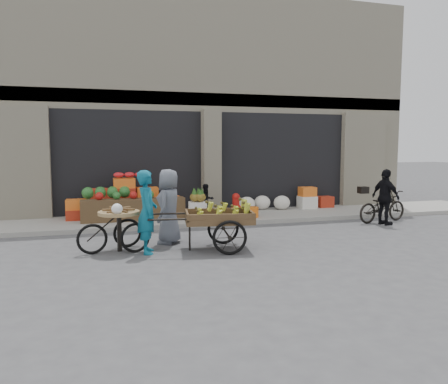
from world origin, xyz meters
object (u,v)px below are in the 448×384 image
object	(u,v)px
bicycle	(382,206)
vendor_grey	(169,206)
seated_person	(206,200)
fire_hydrant	(236,205)
cyclist	(386,197)
tricycle_cart	(119,224)
vendor_woman	(147,212)
banana_cart	(216,216)
orange_bucket	(253,212)
pineapple_bin	(198,211)

from	to	relation	value
bicycle	vendor_grey	bearing A→B (deg)	87.73
seated_person	bicycle	world-z (taller)	seated_person
fire_hydrant	cyclist	distance (m)	4.12
bicycle	fire_hydrant	bearing A→B (deg)	62.64
tricycle_cart	vendor_woman	bearing A→B (deg)	-41.58
tricycle_cart	bicycle	bearing A→B (deg)	-1.00
seated_person	banana_cart	xyz separation A→B (m)	(-0.70, -3.69, 0.14)
orange_bucket	banana_cart	size ratio (longest dim) A/B	0.13
orange_bucket	banana_cart	bearing A→B (deg)	-122.51
tricycle_cart	fire_hydrant	bearing A→B (deg)	25.67
fire_hydrant	vendor_grey	bearing A→B (deg)	-136.48
tricycle_cart	vendor_grey	bearing A→B (deg)	10.89
tricycle_cart	bicycle	size ratio (longest dim) A/B	0.85
pineapple_bin	vendor_grey	distance (m)	2.52
orange_bucket	vendor_grey	world-z (taller)	vendor_grey
pineapple_bin	vendor_woman	distance (m)	3.47
banana_cart	vendor_woman	size ratio (longest dim) A/B	1.47
orange_bucket	pineapple_bin	bearing A→B (deg)	176.42
banana_cart	seated_person	bearing A→B (deg)	87.80
bicycle	cyclist	world-z (taller)	cyclist
vendor_grey	cyclist	world-z (taller)	vendor_grey
vendor_grey	vendor_woman	bearing A→B (deg)	-6.48
seated_person	vendor_woman	distance (m)	4.16
orange_bucket	bicycle	bearing A→B (deg)	-17.61
orange_bucket	banana_cart	xyz separation A→B (m)	(-1.90, -2.99, 0.45)
tricycle_cart	vendor_grey	size ratio (longest dim) A/B	0.88
vendor_woman	fire_hydrant	bearing A→B (deg)	-39.32
fire_hydrant	vendor_woman	distance (m)	4.08
seated_person	tricycle_cart	xyz separation A→B (m)	(-2.67, -3.27, -0.02)
orange_bucket	cyclist	world-z (taller)	cyclist
banana_cart	tricycle_cart	xyz separation A→B (m)	(-1.97, 0.42, -0.15)
seated_person	vendor_grey	world-z (taller)	vendor_grey
vendor_grey	bicycle	distance (m)	6.34
orange_bucket	banana_cart	distance (m)	3.57
orange_bucket	banana_cart	world-z (taller)	banana_cart
fire_hydrant	tricycle_cart	distance (m)	4.27
pineapple_bin	orange_bucket	distance (m)	1.61
orange_bucket	seated_person	world-z (taller)	seated_person
fire_hydrant	vendor_woman	size ratio (longest dim) A/B	0.42
fire_hydrant	orange_bucket	size ratio (longest dim) A/B	2.22
pineapple_bin	fire_hydrant	size ratio (longest dim) A/B	0.73
seated_person	vendor_grey	distance (m)	3.20
vendor_woman	pineapple_bin	bearing A→B (deg)	-25.41
vendor_grey	bicycle	bearing A→B (deg)	128.19
banana_cart	vendor_grey	world-z (taller)	vendor_grey
fire_hydrant	vendor_grey	world-z (taller)	vendor_grey
seated_person	tricycle_cart	size ratio (longest dim) A/B	0.64
seated_person	vendor_woman	world-z (taller)	vendor_woman
cyclist	orange_bucket	bearing A→B (deg)	54.23
tricycle_cart	seated_person	bearing A→B (deg)	38.58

